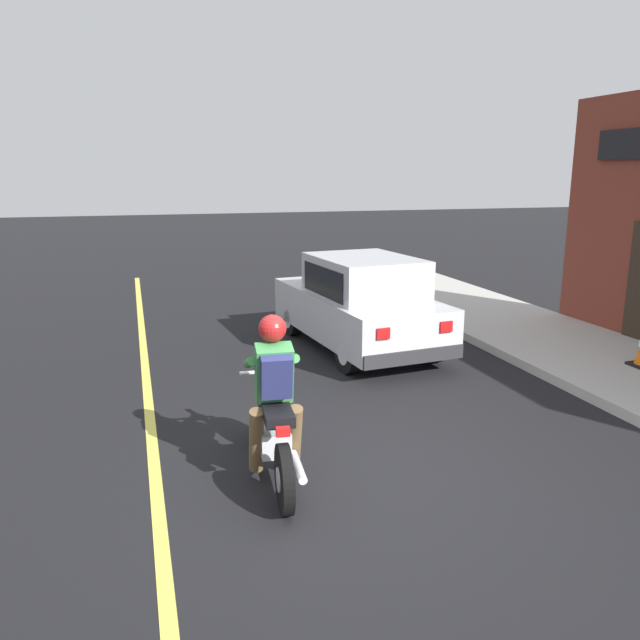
% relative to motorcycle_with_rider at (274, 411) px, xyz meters
% --- Properties ---
extents(ground_plane, '(80.00, 80.00, 0.00)m').
position_rel_motorcycle_with_rider_xyz_m(ground_plane, '(0.67, -0.39, -0.68)').
color(ground_plane, black).
extents(sidewalk_curb, '(2.60, 22.00, 0.14)m').
position_rel_motorcycle_with_rider_xyz_m(sidewalk_curb, '(5.61, 2.61, -0.61)').
color(sidewalk_curb, '#ADAAA3').
rests_on(sidewalk_curb, ground).
extents(lane_stripe, '(0.12, 19.80, 0.01)m').
position_rel_motorcycle_with_rider_xyz_m(lane_stripe, '(-1.13, 2.61, -0.67)').
color(lane_stripe, '#D1C64C').
rests_on(lane_stripe, ground).
extents(motorcycle_with_rider, '(0.60, 2.02, 1.62)m').
position_rel_motorcycle_with_rider_xyz_m(motorcycle_with_rider, '(0.00, 0.00, 0.00)').
color(motorcycle_with_rider, black).
rests_on(motorcycle_with_rider, ground).
extents(car_hatchback, '(2.00, 3.92, 1.57)m').
position_rel_motorcycle_with_rider_xyz_m(car_hatchback, '(2.34, 4.01, 0.09)').
color(car_hatchback, black).
rests_on(car_hatchback, ground).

